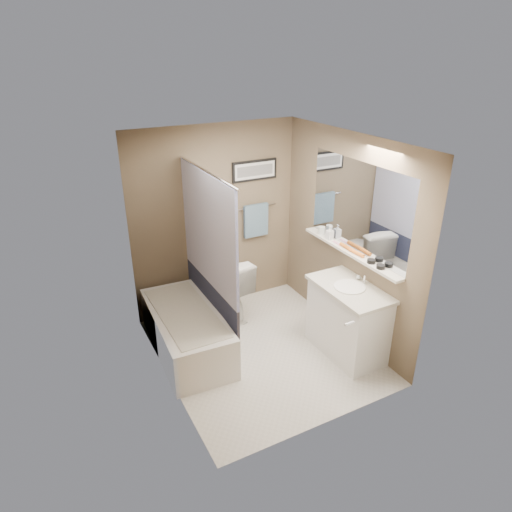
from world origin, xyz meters
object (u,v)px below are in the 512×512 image
glass_jar (322,231)px  hair_brush_back (347,247)px  toilet (224,287)px  vanity (348,321)px  bathtub (187,332)px  candle_bowl_near (381,267)px  hair_brush_front (357,253)px  candle_bowl_far (371,261)px  soap_bottle (330,233)px

glass_jar → hair_brush_back: bearing=-90.0°
toilet → vanity: (0.92, -1.35, -0.02)m
bathtub → candle_bowl_near: bearing=-28.1°
bathtub → candle_bowl_near: 2.26m
bathtub → hair_brush_front: 2.11m
toilet → hair_brush_front: (1.10, -1.17, 0.72)m
candle_bowl_near → glass_jar: (0.00, 1.05, 0.03)m
toilet → vanity: 1.63m
candle_bowl_far → vanity: bearing=161.1°
vanity → glass_jar: (0.19, 0.84, 0.77)m
candle_bowl_near → soap_bottle: size_ratio=0.55×
hair_brush_back → toilet: bearing=137.8°
hair_brush_back → soap_bottle: 0.33m
bathtub → candle_bowl_far: candle_bowl_far is taller
candle_bowl_near → hair_brush_back: bearing=90.0°
bathtub → glass_jar: size_ratio=15.00×
toilet → hair_brush_front: bearing=125.0°
candle_bowl_near → vanity: bearing=131.4°
bathtub → toilet: bearing=38.5°
hair_brush_front → hair_brush_back: size_ratio=1.00×
vanity → candle_bowl_near: size_ratio=10.00×
candle_bowl_near → glass_jar: glass_jar is taller
bathtub → hair_brush_front: size_ratio=6.82×
vanity → hair_brush_back: 0.84m
candle_bowl_near → hair_brush_front: hair_brush_front is taller
vanity → toilet: bearing=123.3°
hair_brush_front → soap_bottle: size_ratio=1.35×
hair_brush_back → soap_bottle: size_ratio=1.35×
candle_bowl_far → hair_brush_back: bearing=90.0°
toilet → hair_brush_front: hair_brush_front is taller
bathtub → vanity: bearing=-25.5°
vanity → hair_brush_front: 0.78m
bathtub → soap_bottle: size_ratio=9.21×
toilet → glass_jar: size_ratio=8.34×
toilet → soap_bottle: soap_bottle is taller
candle_bowl_far → soap_bottle: (0.00, 0.74, 0.06)m
candle_bowl_near → soap_bottle: 0.89m
candle_bowl_far → soap_bottle: soap_bottle is taller
toilet → vanity: bearing=116.0°
candle_bowl_near → hair_brush_back: size_ratio=0.41×
soap_bottle → candle_bowl_near: bearing=-90.0°
toilet → hair_brush_back: size_ratio=3.79×
candle_bowl_far → hair_brush_back: hair_brush_back is taller
soap_bottle → glass_jar: bearing=90.0°
candle_bowl_near → hair_brush_back: hair_brush_back is taller
toilet → vanity: toilet is taller
vanity → glass_jar: bearing=76.8°
glass_jar → soap_bottle: bearing=-90.0°
hair_brush_back → hair_brush_front: bearing=-90.0°
bathtub → vanity: 1.83m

